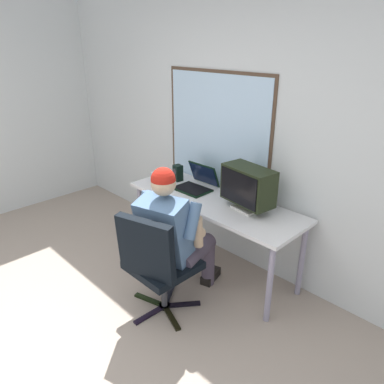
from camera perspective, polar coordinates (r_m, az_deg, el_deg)
wall_rear at (r=3.36m, az=9.48°, el=10.52°), size 5.86×0.08×2.83m
desk at (r=3.41m, az=3.35°, el=-2.34°), size 1.77×0.61×0.74m
office_chair at (r=2.88m, az=-5.75°, el=-10.59°), size 0.60×0.59×0.93m
person_seated at (r=3.00m, az=-2.87°, el=-6.38°), size 0.64×0.87×1.25m
crt_monitor at (r=3.13m, az=8.74°, el=0.96°), size 0.49×0.30×0.38m
laptop at (r=3.60m, az=0.87°, el=1.54°), size 0.35×0.35×0.24m
wine_glass at (r=3.72m, az=-5.80°, el=2.49°), size 0.08×0.08×0.12m
desk_speaker at (r=3.79m, az=-2.22°, el=3.00°), size 0.10×0.09×0.17m
coffee_mug at (r=3.64m, az=-4.32°, el=1.47°), size 0.08×0.08×0.09m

